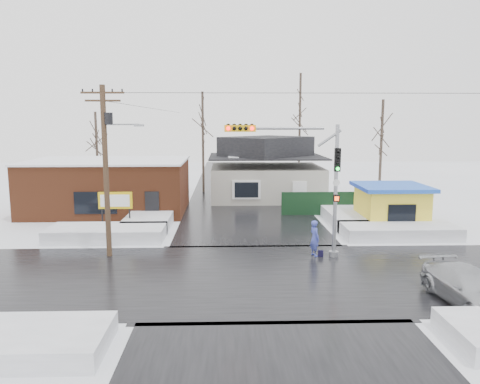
{
  "coord_description": "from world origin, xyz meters",
  "views": [
    {
      "loc": [
        -1.74,
        -20.97,
        7.22
      ],
      "look_at": [
        -0.9,
        6.38,
        3.0
      ],
      "focal_mm": 35.0,
      "sensor_mm": 36.0,
      "label": 1
    }
  ],
  "objects_px": {
    "utility_pole": "(107,161)",
    "car": "(469,288)",
    "pedestrian": "(315,238)",
    "kiosk": "(391,205)",
    "traffic_signal": "(306,172)",
    "marquee_sign": "(115,202)"
  },
  "relations": [
    {
      "from": "utility_pole",
      "to": "kiosk",
      "type": "xyz_separation_m",
      "value": [
        17.43,
        6.49,
        -3.65
      ]
    },
    {
      "from": "utility_pole",
      "to": "pedestrian",
      "type": "xyz_separation_m",
      "value": [
        10.92,
        -0.35,
        -4.15
      ]
    },
    {
      "from": "traffic_signal",
      "to": "pedestrian",
      "type": "distance_m",
      "value": 3.62
    },
    {
      "from": "traffic_signal",
      "to": "utility_pole",
      "type": "relative_size",
      "value": 0.78
    },
    {
      "from": "pedestrian",
      "to": "car",
      "type": "relative_size",
      "value": 0.4
    },
    {
      "from": "pedestrian",
      "to": "car",
      "type": "distance_m",
      "value": 8.37
    },
    {
      "from": "utility_pole",
      "to": "pedestrian",
      "type": "height_order",
      "value": "utility_pole"
    },
    {
      "from": "car",
      "to": "traffic_signal",
      "type": "bearing_deg",
      "value": 122.28
    },
    {
      "from": "utility_pole",
      "to": "marquee_sign",
      "type": "relative_size",
      "value": 3.53
    },
    {
      "from": "pedestrian",
      "to": "kiosk",
      "type": "bearing_deg",
      "value": -64.24
    },
    {
      "from": "traffic_signal",
      "to": "marquee_sign",
      "type": "distance_m",
      "value": 13.42
    },
    {
      "from": "utility_pole",
      "to": "kiosk",
      "type": "bearing_deg",
      "value": 20.44
    },
    {
      "from": "marquee_sign",
      "to": "pedestrian",
      "type": "xyz_separation_m",
      "value": [
        11.99,
        -6.34,
        -0.95
      ]
    },
    {
      "from": "utility_pole",
      "to": "pedestrian",
      "type": "relative_size",
      "value": 4.65
    },
    {
      "from": "utility_pole",
      "to": "car",
      "type": "relative_size",
      "value": 1.85
    },
    {
      "from": "pedestrian",
      "to": "car",
      "type": "xyz_separation_m",
      "value": [
        4.81,
        -6.84,
        -0.26
      ]
    },
    {
      "from": "utility_pole",
      "to": "marquee_sign",
      "type": "height_order",
      "value": "utility_pole"
    },
    {
      "from": "kiosk",
      "to": "car",
      "type": "xyz_separation_m",
      "value": [
        -1.7,
        -13.69,
        -0.76
      ]
    },
    {
      "from": "traffic_signal",
      "to": "utility_pole",
      "type": "xyz_separation_m",
      "value": [
        -10.36,
        0.53,
        0.57
      ]
    },
    {
      "from": "car",
      "to": "marquee_sign",
      "type": "bearing_deg",
      "value": 135.29
    },
    {
      "from": "kiosk",
      "to": "pedestrian",
      "type": "xyz_separation_m",
      "value": [
        -6.51,
        -6.84,
        -0.5
      ]
    },
    {
      "from": "utility_pole",
      "to": "kiosk",
      "type": "height_order",
      "value": "utility_pole"
    }
  ]
}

